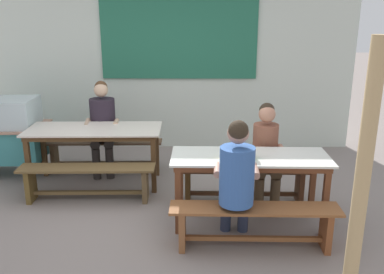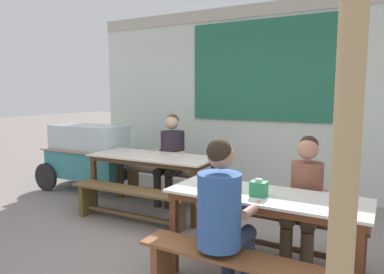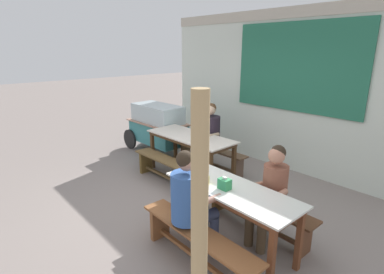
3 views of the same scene
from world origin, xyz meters
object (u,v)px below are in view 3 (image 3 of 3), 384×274
at_px(tissue_box, 225,184).
at_px(wooden_support_post, 199,236).
at_px(bench_far_back, 210,154).
at_px(person_near_front, 191,198).
at_px(bench_near_back, 257,209).
at_px(food_cart, 157,125).
at_px(dining_table_near, 231,194).
at_px(dining_table_far, 190,140).
at_px(bench_near_front, 197,242).
at_px(condiment_jar, 205,180).
at_px(bench_far_front, 169,167).
at_px(person_center_facing, 209,133).
at_px(person_right_near_table, 271,190).

xyz_separation_m(tissue_box, wooden_support_post, (0.74, -1.08, 0.20)).
height_order(bench_far_back, person_near_front, person_near_front).
distance_m(bench_near_back, food_cart, 3.55).
distance_m(dining_table_near, person_near_front, 0.49).
distance_m(dining_table_far, bench_near_front, 2.49).
bearing_deg(bench_near_back, food_cart, 165.57).
bearing_deg(tissue_box, condiment_jar, -162.74).
relative_size(dining_table_near, bench_far_front, 1.02).
relative_size(tissue_box, condiment_jar, 1.26).
bearing_deg(person_center_facing, dining_table_far, -91.05).
bearing_deg(food_cart, bench_far_back, 6.56).
bearing_deg(person_center_facing, bench_near_front, -47.38).
distance_m(dining_table_near, person_right_near_table, 0.50).
height_order(bench_far_front, person_right_near_table, person_right_near_table).
bearing_deg(bench_near_back, bench_near_front, -90.68).
relative_size(tissue_box, wooden_support_post, 0.07).
bearing_deg(bench_near_back, person_near_front, -100.96).
xyz_separation_m(person_near_front, condiment_jar, (-0.08, 0.30, 0.10)).
bearing_deg(bench_near_front, dining_table_near, 89.32).
bearing_deg(food_cart, wooden_support_post, -31.86).
height_order(food_cart, wooden_support_post, wooden_support_post).
bearing_deg(person_center_facing, wooden_support_post, -45.97).
relative_size(dining_table_near, food_cart, 0.94).
bearing_deg(bench_near_back, condiment_jar, -111.91).
relative_size(food_cart, tissue_box, 12.06).
height_order(dining_table_far, dining_table_near, same).
bearing_deg(tissue_box, bench_near_front, -86.76).
bearing_deg(tissue_box, bench_far_front, 161.67).
relative_size(bench_near_front, food_cart, 0.92).
relative_size(person_near_front, wooden_support_post, 0.63).
bearing_deg(person_near_front, person_center_facing, 130.74).
xyz_separation_m(bench_far_front, bench_near_back, (1.89, -0.01, -0.00)).
height_order(person_right_near_table, person_center_facing, person_center_facing).
bearing_deg(condiment_jar, bench_near_back, 68.09).
bearing_deg(food_cart, person_right_near_table, -14.70).
xyz_separation_m(bench_far_back, food_cart, (-1.51, -0.17, 0.33)).
relative_size(food_cart, person_near_front, 1.37).
bearing_deg(person_center_facing, bench_far_back, 111.14).
distance_m(person_right_near_table, person_center_facing, 2.38).
xyz_separation_m(bench_far_front, wooden_support_post, (2.58, -1.69, 0.73)).
bearing_deg(dining_table_far, person_near_front, -41.45).
bearing_deg(bench_far_back, wooden_support_post, -46.33).
relative_size(person_right_near_table, wooden_support_post, 0.59).
bearing_deg(person_near_front, tissue_box, 68.00).
distance_m(food_cart, condiment_jar, 3.52).
bearing_deg(dining_table_far, condiment_jar, -36.55).
bearing_deg(bench_near_front, condiment_jar, 125.00).
bearing_deg(condiment_jar, wooden_support_post, -46.08).
height_order(food_cart, condiment_jar, food_cart).
distance_m(bench_near_back, tissue_box, 0.81).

